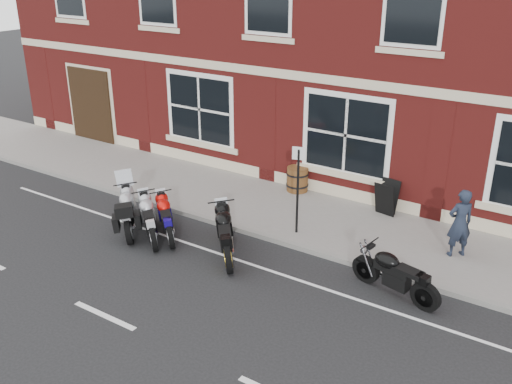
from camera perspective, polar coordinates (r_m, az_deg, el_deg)
ground at (r=13.52m, az=-5.55°, el=-6.07°), size 80.00×80.00×0.00m
sidewalk at (r=15.68m, az=1.25°, el=-1.45°), size 30.00×3.00×0.12m
kerb at (r=14.49m, az=-2.07°, el=-3.60°), size 30.00×0.16×0.12m
moto_touring_silver at (r=14.66m, az=-12.46°, el=-1.64°), size 1.54×1.63×1.39m
moto_sport_red at (r=14.23m, az=-8.81°, el=-2.38°), size 1.54×1.41×0.88m
moto_sport_black at (r=13.15m, az=-2.85°, el=-4.00°), size 1.51×1.82×1.00m
moto_sport_silver at (r=14.21m, az=-10.46°, el=-2.45°), size 1.63×1.46×0.93m
moto_naked_black at (r=12.01m, az=13.69°, el=-7.75°), size 2.03×0.61×0.93m
pedestrian_left at (r=13.54m, az=19.71°, el=-2.94°), size 0.69×0.69×1.62m
a_board_sign at (r=15.32m, az=12.92°, el=-0.56°), size 0.60×0.45×0.91m
barrel_planter at (r=16.47m, az=4.16°, el=1.30°), size 0.64×0.64×0.71m
parking_sign at (r=13.64m, az=4.21°, el=0.78°), size 0.31×0.11×2.21m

